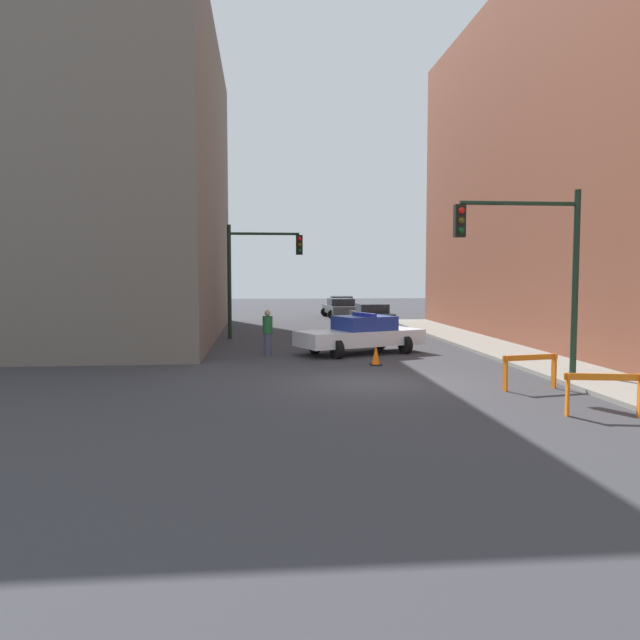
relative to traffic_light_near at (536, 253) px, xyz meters
The scene contains 13 objects.
ground_plane 5.91m from the traffic_light_near, behind, with size 120.00×120.00×0.00m, color #38383D.
sidewalk_right 3.79m from the traffic_light_near, 14.07° to the right, with size 2.40×44.00×0.12m.
building_corner_left 21.89m from the traffic_light_near, 140.83° to the left, with size 14.00×20.00×14.40m.
traffic_light_near is the anchor object (origin of this frame).
traffic_light_far 14.28m from the traffic_light_near, 124.23° to the left, with size 3.44×0.35×5.20m.
police_car 7.68m from the traffic_light_near, 124.08° to the left, with size 5.05×3.51×1.52m.
parked_car_near 17.88m from the traffic_light_near, 94.88° to the left, with size 2.35×4.35×1.31m.
parked_car_mid 25.72m from the traffic_light_near, 95.05° to the left, with size 2.47×4.41×1.31m.
parked_car_far 30.27m from the traffic_light_near, 93.04° to the left, with size 2.41×4.38×1.31m.
pedestrian_crossing 9.76m from the traffic_light_near, 142.73° to the left, with size 0.42×0.42×1.66m.
barrier_front 5.67m from the traffic_light_near, 98.10° to the right, with size 1.58×0.44×0.90m.
barrier_mid 3.51m from the traffic_light_near, 117.06° to the right, with size 1.58×0.44×0.90m.
traffic_cone 5.90m from the traffic_light_near, 144.10° to the left, with size 0.36×0.36×0.66m.
Camera 1 is at (-3.01, -16.55, 2.94)m, focal length 35.00 mm.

